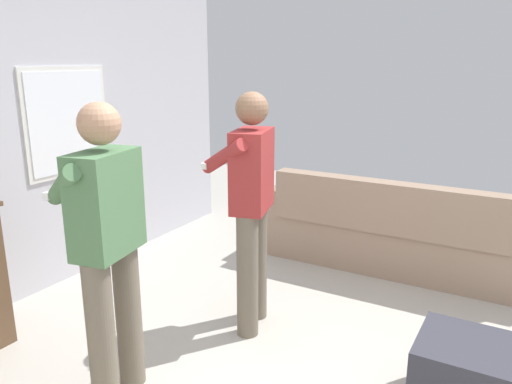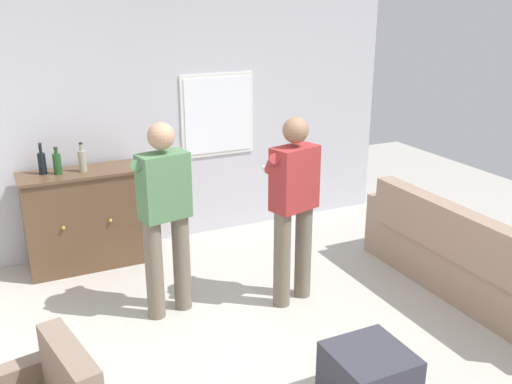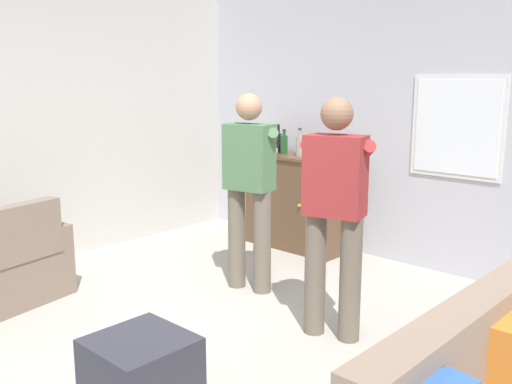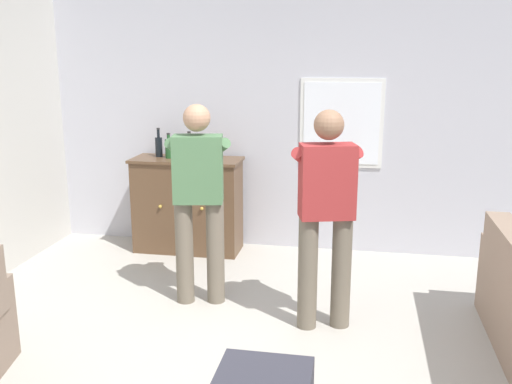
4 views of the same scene
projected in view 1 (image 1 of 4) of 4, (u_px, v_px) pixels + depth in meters
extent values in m
cube|color=silver|center=(6.00, 125.00, 3.78)|extent=(5.20, 0.12, 2.80)
cube|color=silver|center=(67.00, 122.00, 4.19)|extent=(0.85, 0.02, 0.91)
cube|color=white|center=(68.00, 122.00, 4.19)|extent=(0.77, 0.03, 0.83)
cube|color=gray|center=(395.00, 248.00, 4.56)|extent=(0.55, 2.17, 0.42)
cube|color=gray|center=(393.00, 208.00, 4.28)|extent=(0.18, 2.17, 0.45)
cube|color=gray|center=(282.00, 217.00, 5.09)|extent=(0.55, 0.18, 0.64)
cube|color=beige|center=(309.00, 197.00, 4.80)|extent=(0.20, 0.42, 0.36)
cube|color=orange|center=(396.00, 209.00, 4.40)|extent=(0.15, 0.40, 0.36)
cube|color=#386BB7|center=(500.00, 224.00, 4.00)|extent=(0.21, 0.42, 0.36)
cube|color=#33333D|center=(464.00, 377.00, 2.71)|extent=(0.51, 0.51, 0.42)
cylinder|color=#6B6051|center=(101.00, 338.00, 2.66)|extent=(0.15, 0.15, 0.88)
cylinder|color=#6B6051|center=(129.00, 315.00, 2.90)|extent=(0.15, 0.15, 0.88)
cube|color=#4C754C|center=(106.00, 203.00, 2.60)|extent=(0.43, 0.29, 0.55)
sphere|color=tan|center=(99.00, 124.00, 2.49)|extent=(0.22, 0.22, 0.22)
cylinder|color=#4C754C|center=(63.00, 185.00, 2.51)|extent=(0.27, 0.43, 0.29)
cylinder|color=#4C754C|center=(92.00, 176.00, 2.72)|extent=(0.38, 0.37, 0.29)
cube|color=white|center=(55.00, 193.00, 2.69)|extent=(0.15, 0.07, 0.04)
cylinder|color=#6B6051|center=(247.00, 276.00, 3.42)|extent=(0.15, 0.15, 0.88)
cylinder|color=#6B6051|center=(257.00, 262.00, 3.67)|extent=(0.15, 0.15, 0.88)
cube|color=#9E2D2D|center=(252.00, 170.00, 3.36)|extent=(0.44, 0.32, 0.55)
sphere|color=#8C664C|center=(252.00, 108.00, 3.25)|extent=(0.22, 0.22, 0.22)
cylinder|color=#9E2D2D|center=(224.00, 156.00, 3.26)|extent=(0.24, 0.44, 0.29)
cylinder|color=#9E2D2D|center=(234.00, 150.00, 3.48)|extent=(0.40, 0.34, 0.29)
cube|color=white|center=(207.00, 164.00, 3.43)|extent=(0.16, 0.08, 0.04)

